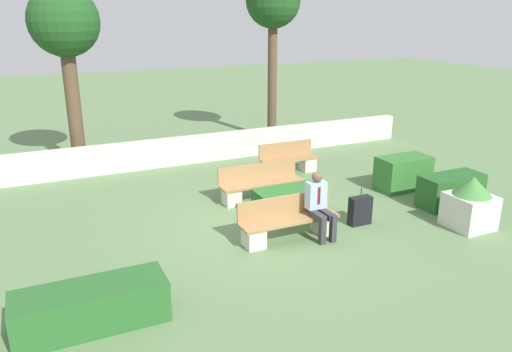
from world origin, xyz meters
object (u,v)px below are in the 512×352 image
bench_left_side (289,162)px  suitcase (360,211)px  tree_leftmost (65,28)px  bench_right_side (261,186)px  planter_corner_left (470,203)px  person_seated_man (319,202)px  bench_front (289,223)px  tree_center_left (273,6)px

bench_left_side → suitcase: bench_left_side is taller
bench_left_side → tree_leftmost: size_ratio=0.33×
bench_right_side → planter_corner_left: bearing=-38.0°
person_seated_man → tree_leftmost: bearing=118.5°
bench_front → suitcase: (1.67, -0.01, -0.02)m
suitcase → bench_left_side: bearing=84.9°
bench_right_side → tree_center_left: size_ratio=0.37×
bench_front → tree_leftmost: size_ratio=0.41×
suitcase → tree_leftmost: bearing=125.6°
person_seated_man → tree_leftmost: size_ratio=0.27×
tree_leftmost → suitcase: bearing=-54.4°
bench_front → bench_left_side: same height
person_seated_man → suitcase: bearing=6.8°
bench_left_side → planter_corner_left: bearing=-59.8°
bench_left_side → tree_center_left: bearing=81.7°
bench_left_side → suitcase: (-0.33, -3.71, -0.00)m
tree_leftmost → tree_center_left: 6.54m
suitcase → tree_center_left: tree_center_left is taller
tree_center_left → tree_leftmost: bearing=-173.8°
bench_front → planter_corner_left: 3.77m
planter_corner_left → tree_leftmost: 10.79m
suitcase → tree_center_left: 8.63m
bench_right_side → suitcase: (1.22, -2.19, -0.02)m
bench_front → bench_left_side: (2.00, 3.70, -0.02)m
bench_left_side → tree_center_left: size_ratio=0.30×
bench_front → person_seated_man: size_ratio=1.54×
bench_left_side → suitcase: size_ratio=2.01×
bench_front → bench_right_side: size_ratio=1.00×
bench_front → suitcase: 1.67m
planter_corner_left → tree_center_left: 9.31m
person_seated_man → bench_right_side: bearing=93.2°
person_seated_man → suitcase: person_seated_man is taller
suitcase → bench_front: bearing=179.7°
person_seated_man → planter_corner_left: person_seated_man is taller
planter_corner_left → suitcase: 2.22m
planter_corner_left → tree_leftmost: tree_leftmost is taller
bench_front → bench_right_side: 2.23m
bench_front → suitcase: bench_front is taller
bench_right_side → suitcase: bearing=-53.0°
tree_center_left → bench_left_side: bearing=-109.9°
bench_right_side → tree_leftmost: 6.74m
suitcase → bench_right_side: bearing=119.2°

